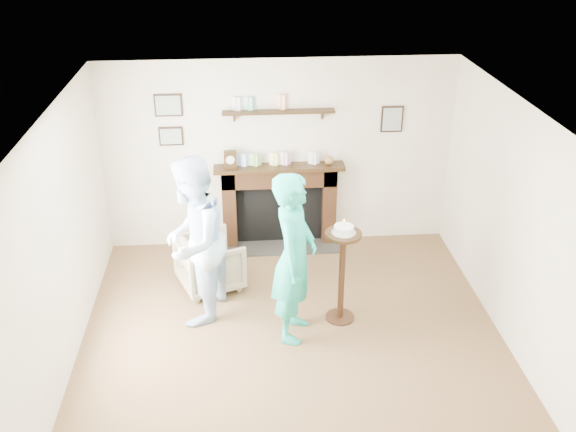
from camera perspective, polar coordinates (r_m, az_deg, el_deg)
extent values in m
plane|color=brown|center=(6.76, 0.66, -12.39)|extent=(5.00, 5.00, 0.00)
cube|color=beige|center=(8.30, -0.85, 5.45)|extent=(4.50, 0.04, 2.50)
cube|color=beige|center=(6.28, -20.22, -3.80)|extent=(0.04, 5.00, 2.50)
cube|color=beige|center=(6.63, 20.50, -2.21)|extent=(0.04, 5.00, 2.50)
cube|color=white|center=(5.53, 0.79, 8.10)|extent=(4.50, 5.00, 0.04)
cube|color=black|center=(8.48, -5.22, 0.65)|extent=(0.18, 0.20, 1.10)
cube|color=black|center=(8.56, 3.64, 0.96)|extent=(0.18, 0.20, 1.10)
cube|color=black|center=(8.32, -0.79, 3.47)|extent=(1.50, 0.20, 0.24)
cube|color=black|center=(8.61, -0.80, 0.29)|extent=(1.14, 0.06, 0.86)
cube|color=#302E2B|center=(8.64, -0.70, -2.74)|extent=(1.60, 0.44, 0.03)
cube|color=black|center=(8.23, -0.78, 4.31)|extent=(1.68, 0.26, 0.05)
cube|color=black|center=(8.03, -0.84, 9.24)|extent=(1.40, 0.15, 0.03)
cube|color=black|center=(8.09, -10.60, 9.66)|extent=(0.34, 0.03, 0.28)
cube|color=black|center=(8.22, -10.36, 7.00)|extent=(0.30, 0.03, 0.24)
cube|color=black|center=(8.35, 9.23, 8.51)|extent=(0.28, 0.03, 0.34)
cube|color=black|center=(8.17, -5.15, 5.04)|extent=(0.16, 0.09, 0.22)
cylinder|color=beige|center=(8.12, -5.15, 4.98)|extent=(0.11, 0.01, 0.11)
sphere|color=#388F2F|center=(8.26, 3.66, 4.98)|extent=(0.12, 0.12, 0.12)
imported|color=tan|center=(7.90, -6.81, -6.15)|extent=(0.91, 0.90, 0.64)
imported|color=#C9D7FB|center=(7.42, -7.94, -8.67)|extent=(0.94, 1.08, 1.90)
imported|color=#21B6BD|center=(7.09, 0.52, -10.27)|extent=(0.61, 0.78, 1.88)
cylinder|color=black|center=(7.32, 4.63, -8.93)|extent=(0.32, 0.32, 0.02)
cylinder|color=black|center=(7.02, 4.79, -5.45)|extent=(0.07, 0.07, 1.03)
cylinder|color=black|center=(6.76, 4.96, -1.64)|extent=(0.39, 0.39, 0.03)
cylinder|color=silver|center=(6.75, 4.96, -1.48)|extent=(0.26, 0.26, 0.01)
cylinder|color=white|center=(6.73, 4.98, -1.18)|extent=(0.21, 0.21, 0.07)
cylinder|color=beige|center=(6.70, 5.00, -0.68)|extent=(0.01, 0.01, 0.06)
sphere|color=orange|center=(6.68, 5.01, -0.39)|extent=(0.02, 0.02, 0.02)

